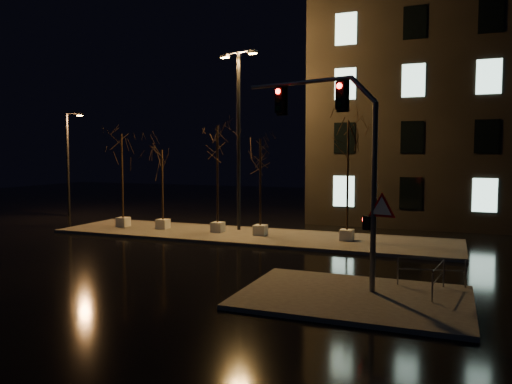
% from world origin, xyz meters
% --- Properties ---
extents(ground, '(90.00, 90.00, 0.00)m').
position_xyz_m(ground, '(0.00, 0.00, 0.00)').
color(ground, black).
rests_on(ground, ground).
extents(median, '(22.00, 5.00, 0.15)m').
position_xyz_m(median, '(0.00, 6.00, 0.07)').
color(median, '#45433D').
rests_on(median, ground).
extents(sidewalk_corner, '(7.00, 5.00, 0.15)m').
position_xyz_m(sidewalk_corner, '(7.50, -3.50, 0.07)').
color(sidewalk_corner, '#45433D').
rests_on(sidewalk_corner, ground).
extents(tree_0, '(1.80, 1.80, 5.71)m').
position_xyz_m(tree_0, '(-8.14, 5.99, 4.48)').
color(tree_0, silver).
rests_on(tree_0, median).
extents(tree_1, '(1.80, 1.80, 4.73)m').
position_xyz_m(tree_1, '(-5.45, 6.14, 3.74)').
color(tree_1, silver).
rests_on(tree_1, median).
extents(tree_2, '(1.80, 1.80, 6.09)m').
position_xyz_m(tree_2, '(-1.91, 6.20, 4.77)').
color(tree_2, silver).
rests_on(tree_2, median).
extents(tree_3, '(1.80, 1.80, 5.32)m').
position_xyz_m(tree_3, '(0.70, 6.07, 4.19)').
color(tree_3, silver).
rests_on(tree_3, median).
extents(tree_4, '(1.80, 1.80, 6.17)m').
position_xyz_m(tree_4, '(5.37, 6.16, 4.83)').
color(tree_4, silver).
rests_on(tree_4, median).
extents(traffic_signal_mast, '(5.45, 1.63, 6.89)m').
position_xyz_m(traffic_signal_mast, '(6.91, -2.62, 4.68)').
color(traffic_signal_mast, slate).
rests_on(traffic_signal_mast, sidewalk_corner).
extents(streetlight_main, '(2.51, 0.93, 10.14)m').
position_xyz_m(streetlight_main, '(-1.15, 7.42, 6.00)').
color(streetlight_main, black).
rests_on(streetlight_main, median).
extents(streetlight_far, '(1.46, 0.28, 7.46)m').
position_xyz_m(streetlight_far, '(-15.58, 9.83, 4.10)').
color(streetlight_far, black).
rests_on(streetlight_far, ground).
extents(guard_rail_a, '(2.16, 0.52, 0.95)m').
position_xyz_m(guard_rail_a, '(9.71, -1.50, 0.77)').
color(guard_rail_a, slate).
rests_on(guard_rail_a, sidewalk_corner).
extents(guard_rail_b, '(0.33, 1.94, 0.93)m').
position_xyz_m(guard_rail_b, '(9.95, -2.46, 0.75)').
color(guard_rail_b, slate).
rests_on(guard_rail_b, sidewalk_corner).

